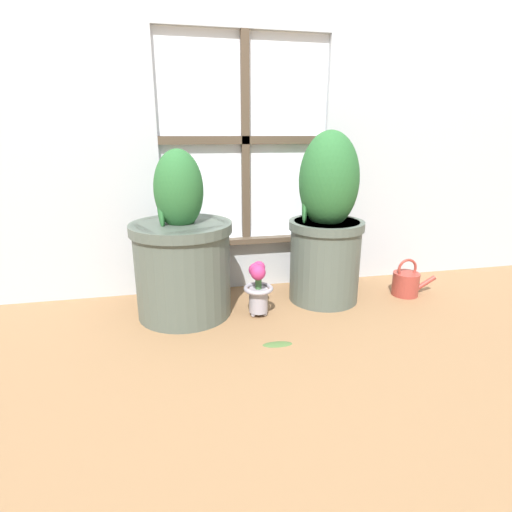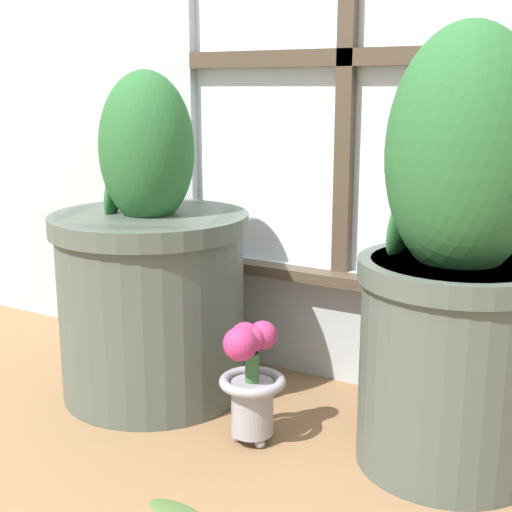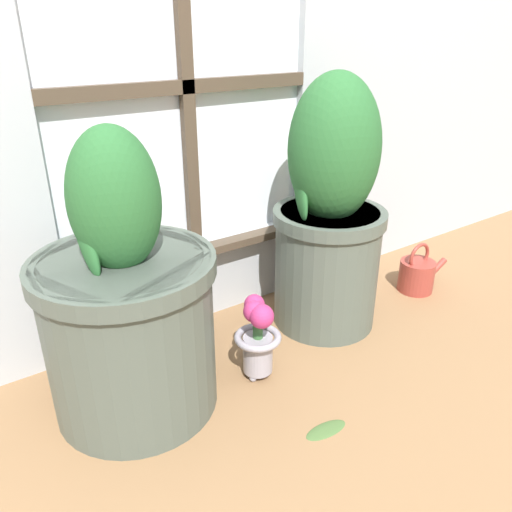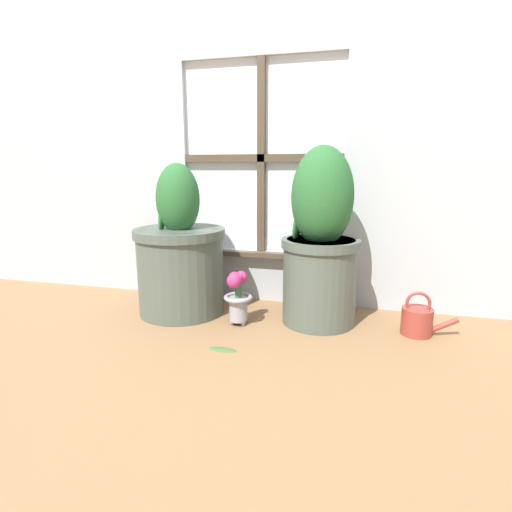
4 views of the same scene
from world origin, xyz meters
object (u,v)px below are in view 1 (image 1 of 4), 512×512
Objects in this scene: potted_plant_left at (182,254)px; watering_can at (406,283)px; potted_plant_right at (326,227)px; flower_vase at (258,286)px.

watering_can is (1.03, -0.01, -0.20)m from potted_plant_left.
potted_plant_right is 3.23× the size of flower_vase.
flower_vase is (0.30, -0.09, -0.13)m from potted_plant_left.
watering_can is (0.40, -0.04, -0.28)m from potted_plant_right.
potted_plant_left reaches higher than watering_can.
potted_plant_left is at bearing 179.20° from watering_can.
watering_can is (0.73, 0.08, -0.07)m from flower_vase.
potted_plant_right is 0.41m from flower_vase.
potted_plant_right is at bearing 174.52° from watering_can.
potted_plant_right is at bearing 2.18° from potted_plant_left.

